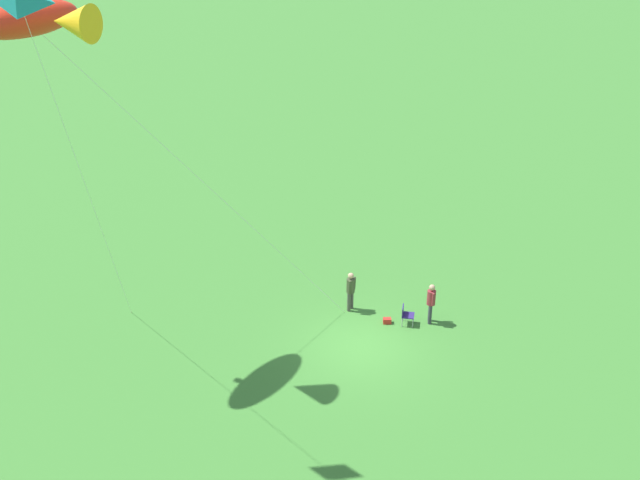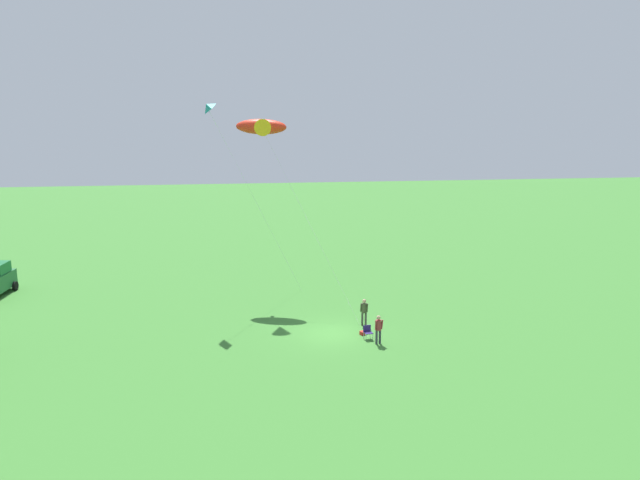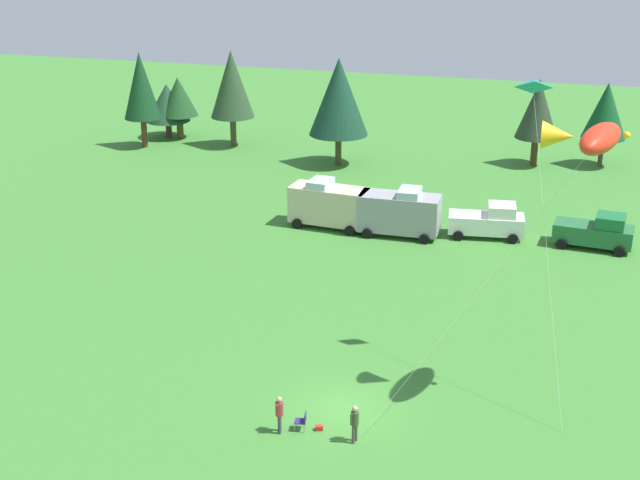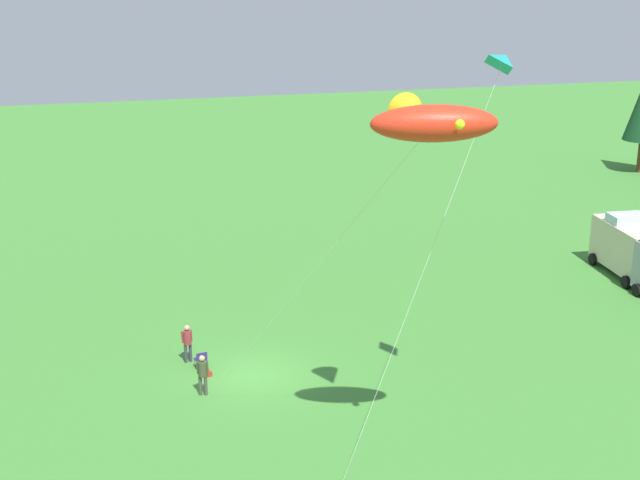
{
  "view_description": "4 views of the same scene",
  "coord_description": "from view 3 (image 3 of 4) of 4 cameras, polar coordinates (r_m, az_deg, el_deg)",
  "views": [
    {
      "loc": [
        -6.12,
        22.56,
        17.0
      ],
      "look_at": [
        1.32,
        1.08,
        4.91
      ],
      "focal_mm": 42.0,
      "sensor_mm": 36.0,
      "label": 1
    },
    {
      "loc": [
        -36.02,
        5.62,
        13.58
      ],
      "look_at": [
        0.68,
        0.63,
        5.77
      ],
      "focal_mm": 35.0,
      "sensor_mm": 36.0,
      "label": 2
    },
    {
      "loc": [
        8.56,
        -33.46,
        21.54
      ],
      "look_at": [
        -1.15,
        0.53,
        7.87
      ],
      "focal_mm": 50.0,
      "sensor_mm": 36.0,
      "label": 3
    },
    {
      "loc": [
        33.84,
        -6.45,
        16.87
      ],
      "look_at": [
        0.99,
        2.7,
        6.12
      ],
      "focal_mm": 50.0,
      "sensor_mm": 36.0,
      "label": 4
    }
  ],
  "objects": [
    {
      "name": "ground_plane",
      "position": [
        40.7,
        1.38,
        -10.82
      ],
      "size": [
        160.0,
        160.0,
        0.0
      ],
      "primitive_type": "plane",
      "color": "#3B7C2F"
    },
    {
      "name": "truck_white_pickup",
      "position": [
        61.02,
        10.74,
        1.18
      ],
      "size": [
        5.2,
        2.9,
        2.34
      ],
      "rotation": [
        0.0,
        0.0,
        0.12
      ],
      "color": "white",
      "rests_on": "ground"
    },
    {
      "name": "van_camper_beige",
      "position": [
        61.69,
        0.57,
        2.32
      ],
      "size": [
        5.59,
        3.04,
        3.34
      ],
      "rotation": [
        0.0,
        0.0,
        3.04
      ],
      "color": "beige",
      "rests_on": "ground"
    },
    {
      "name": "van_motorhome_grey",
      "position": [
        60.29,
        5.13,
        1.78
      ],
      "size": [
        5.42,
        2.64,
        3.34
      ],
      "rotation": [
        0.0,
        0.0,
        0.01
      ],
      "color": "#95949A",
      "rests_on": "ground"
    },
    {
      "name": "person_spectator",
      "position": [
        38.68,
        -2.62,
        -10.92
      ],
      "size": [
        0.41,
        0.53,
        1.74
      ],
      "rotation": [
        0.0,
        0.0,
        3.36
      ],
      "color": "#363642",
      "rests_on": "ground"
    },
    {
      "name": "kite_large_fish",
      "position": [
        38.29,
        16.88,
        6.27
      ],
      "size": [
        9.73,
        7.72,
        12.9
      ],
      "color": "red",
      "rests_on": "ground"
    },
    {
      "name": "person_kite_flyer",
      "position": [
        38.06,
        2.24,
        -11.5
      ],
      "size": [
        0.42,
        0.53,
        1.74
      ],
      "rotation": [
        0.0,
        0.0,
        2.88
      ],
      "color": "#43443B",
      "rests_on": "ground"
    },
    {
      "name": "truck_green_flatbed",
      "position": [
        60.82,
        17.25,
        0.51
      ],
      "size": [
        5.18,
        2.82,
        2.34
      ],
      "rotation": [
        0.0,
        0.0,
        -0.1
      ],
      "color": "#246435",
      "rests_on": "ground"
    },
    {
      "name": "treeline_distant",
      "position": [
        78.23,
        1.61,
        9.0
      ],
      "size": [
        58.76,
        10.04,
        9.15
      ],
      "color": "#53341E",
      "rests_on": "ground"
    },
    {
      "name": "folding_chair",
      "position": [
        39.09,
        -1.14,
        -11.45
      ],
      "size": [
        0.55,
        0.55,
        0.82
      ],
      "rotation": [
        0.0,
        0.0,
        3.3
      ],
      "color": "navy",
      "rests_on": "ground"
    },
    {
      "name": "backpack_on_grass",
      "position": [
        39.28,
        -0.05,
        -11.92
      ],
      "size": [
        0.38,
        0.32,
        0.22
      ],
      "primitive_type": "cube",
      "rotation": [
        0.0,
        0.0,
        0.36
      ],
      "color": "red",
      "rests_on": "ground"
    },
    {
      "name": "kite_delta_teal",
      "position": [
        41.66,
        13.5,
        9.63
      ],
      "size": [
        3.42,
        7.07,
        14.08
      ],
      "color": "teal",
      "rests_on": "ground"
    }
  ]
}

